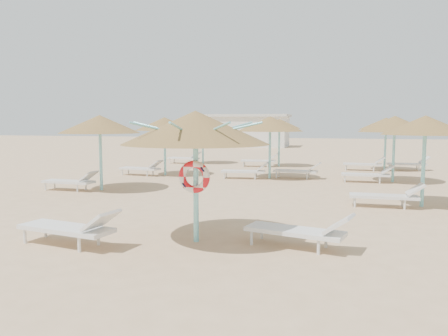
# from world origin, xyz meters

# --- Properties ---
(ground) EXTENTS (120.00, 120.00, 0.00)m
(ground) POSITION_xyz_m (0.00, 0.00, 0.00)
(ground) COLOR tan
(ground) RESTS_ON ground
(main_palapa) EXTENTS (3.01, 3.01, 2.70)m
(main_palapa) POSITION_xyz_m (0.45, -0.24, 2.34)
(main_palapa) COLOR #7ED7DC
(main_palapa) RESTS_ON ground
(lounger_main_a) EXTENTS (2.26, 1.02, 0.79)m
(lounger_main_a) POSITION_xyz_m (-1.84, -1.20, 0.38)
(lounger_main_a) COLOR silver
(lounger_main_a) RESTS_ON ground
(lounger_main_b) EXTENTS (2.17, 1.09, 0.76)m
(lounger_main_b) POSITION_xyz_m (2.60, -0.16, 0.36)
(lounger_main_b) COLOR silver
(lounger_main_b) RESTS_ON ground
(palapa_field) EXTENTS (14.84, 13.57, 2.73)m
(palapa_field) POSITION_xyz_m (0.31, 10.66, 2.32)
(palapa_field) COLOR #7ED7DC
(palapa_field) RESTS_ON ground
(service_hut) EXTENTS (8.40, 4.40, 3.25)m
(service_hut) POSITION_xyz_m (-6.00, 35.00, 1.64)
(service_hut) COLOR silver
(service_hut) RESTS_ON ground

